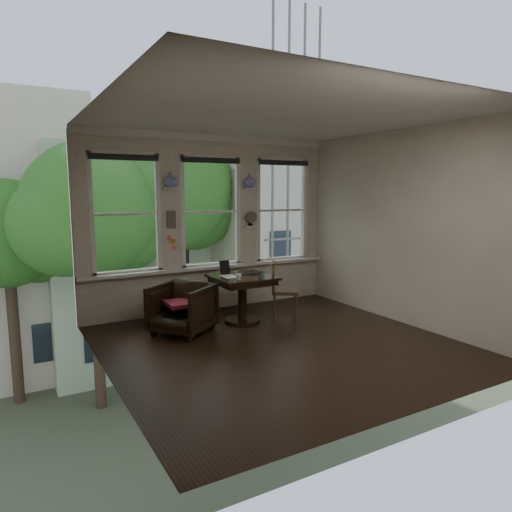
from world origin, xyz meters
TOP-DOWN VIEW (x-y plane):
  - ground at (0.00, 0.00)m, footprint 4.50×4.50m
  - ceiling at (0.00, 0.00)m, footprint 4.50×4.50m
  - wall_back at (0.00, 2.25)m, footprint 4.50×0.00m
  - wall_front at (0.00, -2.25)m, footprint 4.50×0.00m
  - wall_left at (-2.25, 0.00)m, footprint 0.00×4.50m
  - wall_right at (2.25, 0.00)m, footprint 0.00×4.50m
  - window_left at (-1.45, 2.25)m, footprint 1.10×0.12m
  - window_center at (0.00, 2.25)m, footprint 1.10×0.12m
  - window_right at (1.45, 2.25)m, footprint 1.10×0.12m
  - shelf_left at (-0.72, 2.15)m, footprint 0.26×0.16m
  - shelf_right at (0.72, 2.15)m, footprint 0.26×0.16m
  - intercom at (-0.72, 2.18)m, footprint 0.14×0.06m
  - sticky_notes at (-0.72, 2.19)m, footprint 0.16×0.01m
  - desk_fan at (0.72, 2.13)m, footprint 0.20×0.20m
  - vase_left at (-0.72, 2.15)m, footprint 0.24×0.24m
  - vase_right at (0.72, 2.15)m, footprint 0.24×0.24m
  - table at (0.06, 1.18)m, footprint 0.90×0.90m
  - armchair_left at (-0.96, 1.13)m, footprint 1.11×1.11m
  - cushion_red at (-0.96, 1.13)m, footprint 0.45×0.45m
  - side_chair_right at (0.77, 1.05)m, footprint 0.58×0.58m
  - laptop at (0.26, 1.24)m, footprint 0.41×0.35m
  - mug at (-0.14, 0.92)m, footprint 0.12×0.12m
  - drinking_glass at (0.25, 0.92)m, footprint 0.11×0.11m
  - tablet at (-0.12, 1.44)m, footprint 0.16×0.08m
  - papers at (-0.14, 1.23)m, footprint 0.23×0.31m

SIDE VIEW (x-z plane):
  - ground at x=0.00m, z-range 0.00..0.00m
  - armchair_left at x=-0.96m, z-range 0.00..0.73m
  - table at x=0.06m, z-range 0.00..0.75m
  - cushion_red at x=-0.96m, z-range 0.42..0.48m
  - side_chair_right at x=0.77m, z-range 0.00..0.92m
  - papers at x=-0.14m, z-range 0.75..0.75m
  - laptop at x=0.26m, z-range 0.75..0.78m
  - drinking_glass at x=0.25m, z-range 0.75..0.84m
  - mug at x=-0.14m, z-range 0.75..0.84m
  - tablet at x=-0.12m, z-range 0.75..0.97m
  - sticky_notes at x=-0.72m, z-range 1.13..1.37m
  - wall_back at x=0.00m, z-range -0.75..3.75m
  - wall_front at x=0.00m, z-range -0.75..3.75m
  - wall_left at x=-2.25m, z-range -0.75..3.75m
  - wall_right at x=2.25m, z-range -0.75..3.75m
  - desk_fan at x=0.72m, z-range 1.41..1.65m
  - intercom at x=-0.72m, z-range 1.46..1.74m
  - window_left at x=-1.45m, z-range 0.75..2.65m
  - window_center at x=0.00m, z-range 0.75..2.65m
  - window_right at x=1.45m, z-range 0.75..2.65m
  - shelf_left at x=-0.72m, z-range 2.08..2.12m
  - shelf_right at x=0.72m, z-range 2.08..2.12m
  - vase_left at x=-0.72m, z-range 2.12..2.36m
  - vase_right at x=0.72m, z-range 2.12..2.36m
  - ceiling at x=0.00m, z-range 3.00..3.00m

